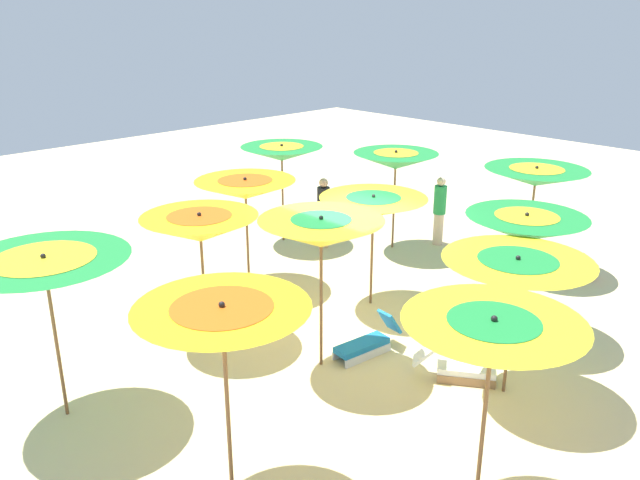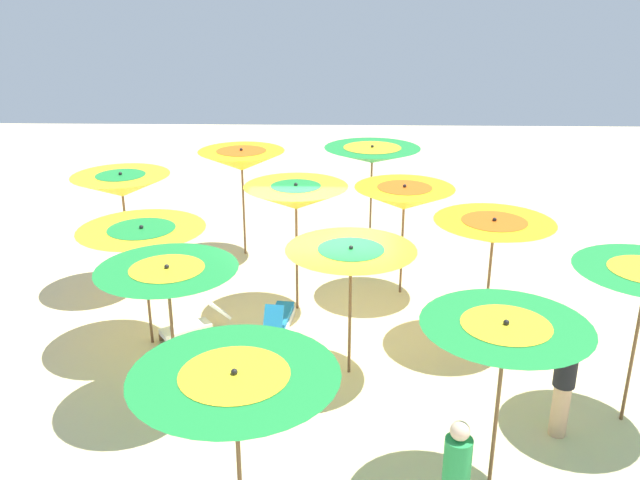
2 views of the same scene
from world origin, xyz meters
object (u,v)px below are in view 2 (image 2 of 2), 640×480
beach_umbrella_1 (242,160)px  beach_umbrella_10 (505,339)px  beach_umbrella_7 (351,260)px  beach_umbrella_11 (235,390)px  beach_umbrella_3 (404,198)px  beach_umbrella_4 (296,197)px  lounger_1 (280,317)px  beach_umbrella_0 (372,155)px  beach_ball (599,269)px  beach_umbrella_2 (122,185)px  beach_umbrella_5 (143,240)px  lounger_2 (192,326)px  beach_umbrella_8 (168,282)px  beachgoer_0 (564,379)px  beach_umbrella_6 (493,232)px

beach_umbrella_1 → beach_umbrella_10: bearing=117.3°
beach_umbrella_7 → beach_umbrella_11: bearing=72.0°
beach_umbrella_1 → beach_umbrella_3: beach_umbrella_1 is taller
beach_umbrella_4 → lounger_1: size_ratio=1.97×
beach_umbrella_0 → beach_ball: 5.57m
beach_umbrella_2 → beach_umbrella_11: size_ratio=1.05×
beach_umbrella_0 → lounger_1: 5.10m
beach_umbrella_5 → beach_ball: beach_umbrella_5 is taller
beach_umbrella_2 → beach_umbrella_3: bearing=178.4°
beach_umbrella_7 → beach_umbrella_0: bearing=-95.7°
beach_umbrella_5 → beach_umbrella_11: bearing=115.5°
beach_umbrella_1 → beach_umbrella_5: 4.40m
beach_umbrella_11 → lounger_2: bearing=-72.3°
beach_umbrella_1 → beach_umbrella_11: size_ratio=1.08×
beach_umbrella_8 → beach_umbrella_10: 4.69m
beach_umbrella_0 → beach_umbrella_11: (1.81, 9.62, -0.12)m
beach_umbrella_0 → beach_umbrella_1: 3.02m
beach_umbrella_2 → beach_umbrella_4: size_ratio=0.97×
beach_umbrella_0 → beach_umbrella_8: bearing=64.7°
beach_umbrella_7 → beachgoer_0: size_ratio=1.30×
beachgoer_0 → beach_umbrella_0: bearing=-24.9°
beach_umbrella_0 → beach_umbrella_2: beach_umbrella_2 is taller
beach_umbrella_10 → beach_ball: beach_umbrella_10 is taller
lounger_1 → beach_umbrella_2: bearing=68.9°
beach_umbrella_10 → lounger_2: (4.50, -3.83, -1.92)m
beach_ball → beach_umbrella_1: bearing=-8.3°
beach_umbrella_3 → beach_ball: bearing=-168.2°
beach_umbrella_6 → beach_umbrella_11: 6.09m
beach_umbrella_3 → beach_umbrella_7: size_ratio=1.04×
beach_umbrella_4 → beach_umbrella_7: beach_umbrella_4 is taller
beach_umbrella_4 → beach_umbrella_7: 2.52m
beachgoer_0 → beach_umbrella_11: bearing=76.0°
beach_umbrella_3 → lounger_2: size_ratio=1.84×
beach_umbrella_0 → lounger_2: beach_umbrella_0 is taller
beach_umbrella_2 → beach_umbrella_7: size_ratio=1.11×
beach_umbrella_2 → beach_umbrella_3: size_ratio=1.07×
beach_umbrella_8 → beach_ball: beach_umbrella_8 is taller
lounger_2 → beachgoer_0: 6.31m
beach_umbrella_0 → beach_umbrella_10: beach_umbrella_0 is taller
beach_umbrella_5 → beach_umbrella_2: bearing=-66.3°
beach_umbrella_3 → beachgoer_0: size_ratio=1.35×
beach_umbrella_0 → beach_umbrella_3: (-0.51, 2.75, -0.19)m
beach_umbrella_2 → beach_umbrella_4: beach_umbrella_4 is taller
beach_umbrella_0 → beach_umbrella_11: bearing=79.4°
beach_umbrella_0 → beach_umbrella_1: beach_umbrella_1 is taller
beach_umbrella_7 → beach_umbrella_8: beach_umbrella_8 is taller
beach_umbrella_6 → lounger_1: beach_umbrella_6 is taller
beach_umbrella_4 → beach_umbrella_5: bearing=29.9°
beach_umbrella_11 → beach_umbrella_1: bearing=-82.8°
beach_umbrella_7 → beach_umbrella_10: 3.22m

